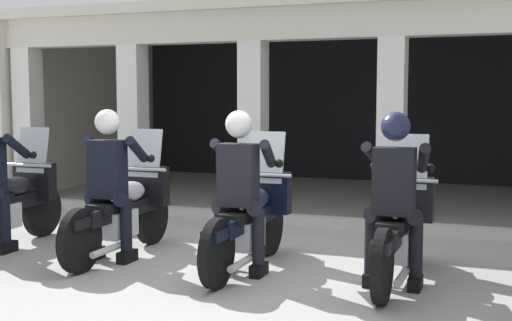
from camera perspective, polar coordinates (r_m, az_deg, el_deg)
ground_plane at (r=9.59m, az=5.75°, el=-4.92°), size 80.00×80.00×0.00m
station_building at (r=11.99m, az=8.78°, el=6.72°), size 11.00×5.22×3.09m
kerb_strip at (r=9.13m, az=4.46°, el=-5.05°), size 10.50×0.24×0.12m
motorcycle_far_left at (r=8.29m, az=-19.99°, el=-3.36°), size 0.62×2.04×1.35m
motorcycle_left at (r=7.51m, az=-10.93°, el=-4.02°), size 0.62×2.04×1.35m
police_officer_left at (r=7.21m, az=-12.19°, el=-0.92°), size 0.63×0.61×1.58m
motorcycle_center at (r=6.84m, az=-0.46°, el=-4.85°), size 0.62×2.04×1.35m
police_officer_center at (r=6.52m, az=-1.39°, el=-1.47°), size 0.63×0.61×1.58m
motorcycle_right at (r=6.53m, az=11.89°, el=-5.47°), size 0.62×2.04×1.35m
police_officer_right at (r=6.18m, az=11.55°, el=-1.96°), size 0.63×0.61×1.58m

